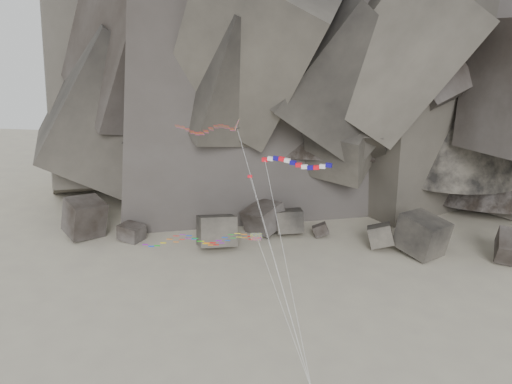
# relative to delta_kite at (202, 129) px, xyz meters

# --- Properties ---
(ground) EXTENTS (260.00, 260.00, 0.00)m
(ground) POSITION_rel_delta_kite_xyz_m (9.92, -6.45, -25.00)
(ground) COLOR #A39C83
(ground) RESTS_ON ground
(headland) EXTENTS (110.00, 70.00, 84.00)m
(headland) POSITION_rel_delta_kite_xyz_m (9.92, 63.55, 17.00)
(headland) COLOR #534D44
(headland) RESTS_ON ground
(boulder_field) EXTENTS (81.24, 16.52, 8.37)m
(boulder_field) POSITION_rel_delta_kite_xyz_m (6.38, 24.83, -22.48)
(boulder_field) COLOR #47423F
(boulder_field) RESTS_ON ground
(delta_kite) EXTENTS (18.50, 15.59, 24.79)m
(delta_kite) POSITION_rel_delta_kite_xyz_m (0.00, 0.00, 0.00)
(delta_kite) COLOR red
(delta_kite) RESTS_ON ground
(banner_kite) EXTENTS (7.94, 12.98, 20.98)m
(banner_kite) POSITION_rel_delta_kite_xyz_m (11.49, -3.57, -3.04)
(banner_kite) COLOR red
(banner_kite) RESTS_ON ground
(parafoil_kite) EXTENTS (20.04, 8.50, 13.27)m
(parafoil_kite) POSITION_rel_delta_kite_xyz_m (0.92, -7.48, -11.02)
(parafoil_kite) COLOR #B2D50B
(parafoil_kite) RESTS_ON ground
(pennant_kite) EXTENTS (8.42, 11.23, 18.95)m
(pennant_kite) POSITION_rel_delta_kite_xyz_m (8.54, -6.91, -9.52)
(pennant_kite) COLOR red
(pennant_kite) RESTS_ON ground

